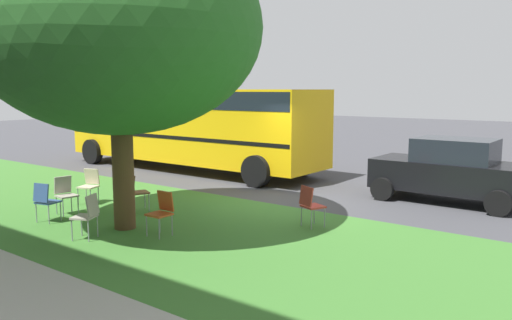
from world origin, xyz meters
TOP-DOWN VIEW (x-y plane):
  - ground at (0.00, 0.00)m, footprint 80.00×80.00m
  - grass_verge at (0.00, 3.20)m, footprint 48.00×6.00m
  - street_tree at (1.11, 3.92)m, footprint 5.77×5.77m
  - chair_0 at (-1.94, 1.52)m, footprint 0.54×0.55m
  - chair_1 at (3.71, 2.94)m, footprint 0.53×0.54m
  - chair_2 at (3.20, 3.95)m, footprint 0.47×0.47m
  - chair_3 at (2.12, 2.75)m, footprint 0.55×0.56m
  - chair_4 at (2.86, 4.65)m, footprint 0.50×0.51m
  - chair_5 at (0.10, 3.81)m, footprint 0.42×0.42m
  - chair_6 at (1.05, 4.84)m, footprint 0.56×0.56m
  - parked_car at (-3.53, -2.73)m, footprint 3.70×1.92m
  - school_bus at (5.62, -2.58)m, footprint 10.40×2.80m

SIDE VIEW (x-z plane):
  - ground at x=0.00m, z-range 0.00..0.00m
  - grass_verge at x=0.00m, z-range 0.00..0.01m
  - chair_0 at x=-1.94m, z-range 0.08..0.96m
  - chair_1 at x=3.71m, z-range 0.08..0.96m
  - chair_2 at x=3.20m, z-range 0.08..0.96m
  - chair_3 at x=2.12m, z-range 0.08..0.96m
  - chair_4 at x=2.86m, z-range 0.08..0.96m
  - chair_5 at x=0.10m, z-range 0.08..0.96m
  - chair_6 at x=1.05m, z-range 0.08..0.96m
  - parked_car at x=-3.53m, z-range 0.01..1.66m
  - school_bus at x=5.62m, z-range 0.32..3.20m
  - street_tree at x=1.11m, z-range 0.97..7.20m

